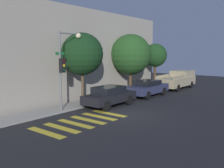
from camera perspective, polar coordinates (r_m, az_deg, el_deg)
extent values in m
plane|color=black|center=(15.74, 2.39, -6.96)|extent=(60.00, 60.00, 0.00)
cube|color=gray|center=(18.34, -7.89, -4.76)|extent=(26.00, 1.68, 0.14)
cube|color=#A89E8E|center=(21.22, -16.04, 6.49)|extent=(26.00, 6.00, 7.37)
cube|color=gold|center=(12.71, -14.88, -10.68)|extent=(0.45, 2.60, 0.00)
cube|color=gold|center=(13.28, -11.48, -9.80)|extent=(0.45, 2.60, 0.00)
cube|color=gold|center=(13.90, -8.38, -8.96)|extent=(0.45, 2.60, 0.00)
cube|color=gold|center=(14.55, -5.56, -8.17)|extent=(0.45, 2.60, 0.00)
cube|color=gold|center=(15.24, -3.00, -7.44)|extent=(0.45, 2.60, 0.00)
cube|color=gold|center=(15.95, -0.68, -6.76)|extent=(0.45, 2.60, 0.00)
cylinder|color=slate|center=(16.22, -11.72, 2.68)|extent=(0.12, 0.12, 5.23)
cube|color=black|center=(16.03, -11.28, 4.20)|extent=(0.30, 0.30, 0.90)
cylinder|color=#4C0C0C|center=(15.90, -10.93, 5.16)|extent=(0.18, 0.02, 0.18)
cylinder|color=yellow|center=(15.91, -10.91, 4.19)|extent=(0.18, 0.02, 0.18)
cylinder|color=#0C3819|center=(15.93, -10.88, 3.22)|extent=(0.18, 0.02, 0.18)
cube|color=#19662D|center=(16.17, -11.83, 6.84)|extent=(0.70, 0.02, 0.18)
cylinder|color=slate|center=(16.75, -9.77, 11.31)|extent=(1.63, 0.08, 0.08)
sphere|color=#F9E5B2|center=(17.29, -7.71, 10.88)|extent=(0.36, 0.36, 0.36)
cube|color=black|center=(17.89, -0.51, -3.10)|extent=(4.27, 1.73, 0.59)
cube|color=black|center=(17.72, -0.73, -1.38)|extent=(2.22, 1.52, 0.51)
cylinder|color=black|center=(19.44, 0.17, -3.15)|extent=(0.71, 0.22, 0.71)
cylinder|color=black|center=(18.53, 3.95, -3.68)|extent=(0.71, 0.22, 0.71)
cylinder|color=black|center=(17.48, -5.24, -4.36)|extent=(0.71, 0.22, 0.71)
cylinder|color=black|center=(16.46, -1.31, -5.06)|extent=(0.71, 0.22, 0.71)
cube|color=#2D3351|center=(22.22, 8.16, -1.06)|extent=(4.51, 1.84, 0.66)
cube|color=black|center=(22.05, 8.03, 0.28)|extent=(2.35, 1.62, 0.41)
cylinder|color=black|center=(23.87, 8.13, -1.28)|extent=(0.71, 0.22, 0.71)
cylinder|color=black|center=(23.09, 11.67, -1.65)|extent=(0.71, 0.22, 0.71)
cylinder|color=black|center=(21.53, 4.35, -2.15)|extent=(0.71, 0.22, 0.71)
cylinder|color=black|center=(20.67, 8.16, -2.60)|extent=(0.71, 0.22, 0.71)
cube|color=tan|center=(27.48, 14.47, 0.61)|extent=(5.67, 2.09, 0.89)
cube|color=tan|center=(28.83, 15.79, 2.38)|extent=(2.55, 1.93, 0.61)
cube|color=tan|center=(26.54, 11.44, 1.75)|extent=(2.84, 0.08, 0.28)
cube|color=tan|center=(25.76, 15.09, 1.48)|extent=(2.84, 0.08, 0.28)
cylinder|color=black|center=(29.51, 14.15, 0.19)|extent=(0.71, 0.22, 0.71)
cylinder|color=black|center=(28.79, 17.61, -0.10)|extent=(0.71, 0.22, 0.71)
cylinder|color=black|center=(26.37, 10.98, -0.54)|extent=(0.71, 0.22, 0.71)
cylinder|color=black|center=(25.55, 14.79, -0.89)|extent=(0.71, 0.22, 0.71)
cylinder|color=brown|center=(18.60, -6.74, -0.74)|extent=(0.20, 0.20, 2.59)
sphere|color=#143316|center=(18.42, -6.85, 6.84)|extent=(3.09, 3.09, 3.09)
cylinder|color=#4C3823|center=(23.43, 4.24, 0.54)|extent=(0.30, 0.30, 2.27)
sphere|color=#234C1E|center=(23.27, 4.29, 6.76)|extent=(3.74, 3.74, 3.74)
cylinder|color=#4C3823|center=(27.36, 9.74, 1.79)|extent=(0.30, 0.30, 2.63)
sphere|color=#193D19|center=(27.25, 9.84, 6.50)|extent=(2.49, 2.49, 2.49)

